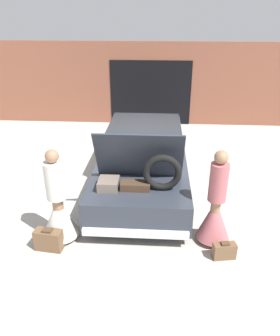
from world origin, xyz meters
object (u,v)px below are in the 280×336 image
(car, at_px, (144,154))
(suitcase_beside_left_person, at_px, (49,240))
(person_right, at_px, (215,211))
(person_left, at_px, (58,209))
(suitcase_beside_right_person, at_px, (224,251))

(car, xyz_separation_m, suitcase_beside_left_person, (-1.46, -2.86, -0.39))
(person_right, height_order, suitcase_beside_left_person, person_right)
(car, distance_m, person_right, 2.80)
(person_left, distance_m, person_right, 2.68)
(car, distance_m, person_left, 2.87)
(car, distance_m, suitcase_beside_right_person, 3.28)
(suitcase_beside_left_person, height_order, suitcase_beside_right_person, suitcase_beside_left_person)
(car, bearing_deg, suitcase_beside_left_person, -117.06)
(person_right, height_order, suitcase_beside_right_person, person_right)
(suitcase_beside_left_person, bearing_deg, person_right, 8.23)
(person_left, distance_m, suitcase_beside_left_person, 0.54)
(person_left, relative_size, suitcase_beside_left_person, 3.51)
(person_left, xyz_separation_m, person_right, (2.68, 0.08, 0.02))
(person_left, height_order, suitcase_beside_left_person, person_left)
(suitcase_beside_left_person, bearing_deg, suitcase_beside_right_person, -0.73)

